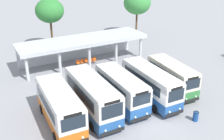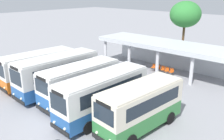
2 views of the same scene
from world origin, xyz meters
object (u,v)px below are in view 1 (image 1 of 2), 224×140
Objects in this scene: city_bus_fourth_amber at (150,83)px; waiting_chair_end_by_column at (78,63)px; waiting_chair_fourth_seat at (91,60)px; city_bus_fifth_blue at (172,76)px; waiting_chair_second_from_end at (82,62)px; litter_bin_apron at (196,116)px; city_bus_middle_cream at (121,89)px; city_bus_nearest_orange at (60,106)px; city_bus_second_in_row at (92,96)px; waiting_chair_middle_seat at (86,61)px; waiting_chair_fifth_seat at (95,60)px.

city_bus_fourth_amber is 11.93m from waiting_chair_end_by_column.
city_bus_fourth_amber is 9.13× the size of waiting_chair_end_by_column.
waiting_chair_fourth_seat is at bearing -2.60° from waiting_chair_end_by_column.
city_bus_fifth_blue is 7.82× the size of waiting_chair_end_by_column.
litter_bin_apron is at bearing -76.98° from waiting_chair_second_from_end.
city_bus_middle_cream reaches higher than litter_bin_apron.
city_bus_nearest_orange is 12.30m from city_bus_fifth_blue.
waiting_chair_second_from_end is (3.68, 11.03, -1.37)m from city_bus_second_in_row.
city_bus_fifth_blue is at bearing -0.53° from city_bus_middle_cream.
city_bus_middle_cream is 11.07m from waiting_chair_end_by_column.
waiting_chair_fourth_seat is (0.58, -0.08, 0.00)m from waiting_chair_middle_seat.
city_bus_middle_cream is 8.40× the size of waiting_chair_second_from_end.
waiting_chair_second_from_end is (6.75, 11.12, -1.26)m from city_bus_nearest_orange.
waiting_chair_second_from_end and waiting_chair_fifth_seat have the same top height.
waiting_chair_end_by_column is 1.17m from waiting_chair_middle_seat.
city_bus_fourth_amber reaches higher than city_bus_middle_cream.
city_bus_nearest_orange is 6.15m from city_bus_middle_cream.
city_bus_second_in_row is 8.84× the size of litter_bin_apron.
city_bus_fourth_amber reaches higher than waiting_chair_end_by_column.
city_bus_fourth_amber is 9.13× the size of waiting_chair_fifth_seat.
city_bus_nearest_orange is 9.23m from city_bus_fourth_amber.
city_bus_second_in_row is 1.18× the size of city_bus_fifth_blue.
city_bus_middle_cream is at bearing 179.47° from city_bus_fifth_blue.
waiting_chair_middle_seat is at bearing 83.84° from city_bus_middle_cream.
waiting_chair_second_from_end is (-2.47, 11.42, -1.28)m from city_bus_fourth_amber.
waiting_chair_fourth_seat is at bearing 96.54° from city_bus_fourth_amber.
city_bus_nearest_orange is at bearing -178.58° from city_bus_middle_cream.
city_bus_middle_cream is at bearing -102.15° from waiting_chair_fifth_seat.
waiting_chair_middle_seat is 1.00× the size of waiting_chair_fifth_seat.
city_bus_second_in_row is at bearing 176.39° from city_bus_fourth_amber.
waiting_chair_fifth_seat is (-0.72, 11.38, -1.28)m from city_bus_fourth_amber.
waiting_chair_middle_seat is (1.19, 11.01, -1.25)m from city_bus_middle_cream.
city_bus_middle_cream is 8.40× the size of waiting_chair_fourth_seat.
city_bus_fourth_amber is 8.72× the size of litter_bin_apron.
city_bus_middle_cream is 8.40× the size of waiting_chair_middle_seat.
city_bus_fifth_blue reaches higher than waiting_chair_end_by_column.
city_bus_fourth_amber is 3.10m from city_bus_fifth_blue.
litter_bin_apron reaches higher than waiting_chair_end_by_column.
city_bus_nearest_orange reaches higher than city_bus_fifth_blue.
city_bus_nearest_orange reaches higher than litter_bin_apron.
city_bus_fourth_amber reaches higher than waiting_chair_second_from_end.
city_bus_middle_cream is 6.15m from city_bus_fifth_blue.
city_bus_fourth_amber is 9.13× the size of waiting_chair_second_from_end.
city_bus_nearest_orange is 11.90m from litter_bin_apron.
city_bus_fourth_amber is (3.08, -0.45, 0.03)m from city_bus_middle_cream.
waiting_chair_end_by_column is 1.00× the size of waiting_chair_second_from_end.
waiting_chair_second_from_end is at bearing 86.85° from city_bus_middle_cream.
city_bus_fourth_amber is 11.48m from waiting_chair_fifth_seat.
city_bus_fifth_blue reaches higher than waiting_chair_second_from_end.
waiting_chair_middle_seat is at bearing 171.92° from waiting_chair_fourth_seat.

